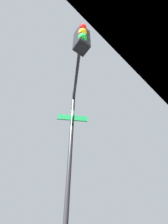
# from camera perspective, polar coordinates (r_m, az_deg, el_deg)

# --- Properties ---
(traffic_signal_near) EXTENTS (1.74, 2.81, 5.39)m
(traffic_signal_near) POSITION_cam_1_polar(r_m,az_deg,el_deg) (3.75, -3.54, 3.95)
(traffic_signal_near) COLOR black
(traffic_signal_near) RESTS_ON ground_plane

